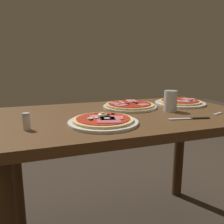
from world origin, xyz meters
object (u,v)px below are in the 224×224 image
at_px(pizza_across_right, 180,102).
at_px(knife, 192,118).
at_px(fork, 220,113).
at_px(pizza_foreground, 103,121).
at_px(pizza_across_left, 130,106).
at_px(salt_shaker, 26,121).
at_px(dining_table, 125,136).
at_px(water_glass_near, 170,102).

distance_m(pizza_across_right, knife, 0.38).
relative_size(fork, knife, 0.78).
xyz_separation_m(pizza_foreground, pizza_across_right, (0.58, 0.28, -0.00)).
xyz_separation_m(pizza_across_left, pizza_across_right, (0.34, -0.00, -0.00)).
relative_size(fork, salt_shaker, 2.27).
relative_size(knife, salt_shaker, 2.91).
xyz_separation_m(pizza_foreground, knife, (0.41, -0.06, -0.01)).
distance_m(dining_table, water_glass_near, 0.30).
height_order(pizza_across_right, knife, pizza_across_right).
bearing_deg(knife, pizza_across_left, 116.19).
xyz_separation_m(pizza_foreground, salt_shaker, (-0.31, 0.01, 0.02)).
height_order(dining_table, pizza_across_left, pizza_across_left).
height_order(fork, salt_shaker, salt_shaker).
height_order(pizza_across_right, fork, pizza_across_right).
distance_m(pizza_across_left, salt_shaker, 0.62).
distance_m(pizza_foreground, fork, 0.63).
relative_size(dining_table, salt_shaker, 18.68).
distance_m(water_glass_near, salt_shaker, 0.73).
height_order(dining_table, pizza_across_right, pizza_across_right).
xyz_separation_m(dining_table, water_glass_near, (0.24, -0.03, 0.17)).
bearing_deg(knife, dining_table, 138.62).
xyz_separation_m(pizza_across_left, knife, (0.17, -0.34, -0.01)).
height_order(pizza_foreground, pizza_across_right, pizza_foreground).
height_order(knife, salt_shaker, salt_shaker).
height_order(water_glass_near, salt_shaker, water_glass_near).
height_order(pizza_foreground, pizza_across_left, pizza_foreground).
distance_m(fork, salt_shaker, 0.93).
xyz_separation_m(pizza_across_right, salt_shaker, (-0.89, -0.27, 0.02)).
xyz_separation_m(dining_table, salt_shaker, (-0.48, -0.14, 0.16)).
distance_m(pizza_foreground, salt_shaker, 0.31).
relative_size(pizza_foreground, water_glass_near, 2.75).
bearing_deg(pizza_across_left, pizza_across_right, -0.34).
height_order(dining_table, salt_shaker, salt_shaker).
bearing_deg(knife, pizza_across_right, 63.33).
bearing_deg(pizza_across_right, pizza_foreground, -154.34).
bearing_deg(pizza_foreground, dining_table, 42.92).
bearing_deg(fork, dining_table, 160.24).
xyz_separation_m(pizza_across_left, salt_shaker, (-0.55, -0.27, 0.02)).
bearing_deg(pizza_foreground, fork, -0.63).
bearing_deg(water_glass_near, fork, -31.63).
relative_size(water_glass_near, knife, 0.56).
xyz_separation_m(dining_table, pizza_across_left, (0.08, 0.12, 0.13)).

